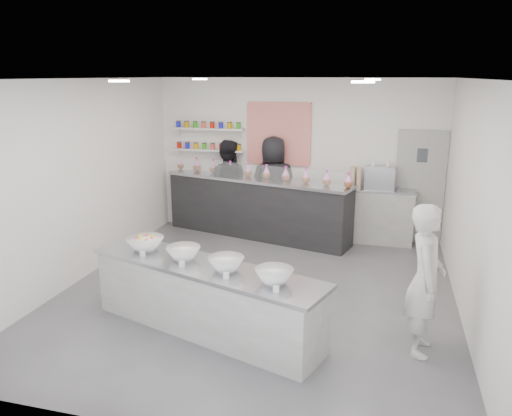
{
  "coord_description": "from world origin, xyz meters",
  "views": [
    {
      "loc": [
        1.7,
        -6.4,
        3.05
      ],
      "look_at": [
        -0.11,
        0.4,
        1.17
      ],
      "focal_mm": 35.0,
      "sensor_mm": 36.0,
      "label": 1
    }
  ],
  "objects": [
    {
      "name": "jar_shelf_lower",
      "position": [
        -1.75,
        2.9,
        1.6
      ],
      "size": [
        1.45,
        0.22,
        0.04
      ],
      "primitive_type": "cube",
      "color": "silver",
      "rests_on": "back_wall"
    },
    {
      "name": "label_cards",
      "position": [
        -0.16,
        -1.69,
        0.89
      ],
      "size": [
        2.01,
        0.04,
        0.07
      ],
      "primitive_type": null,
      "color": "white",
      "rests_on": "prep_counter"
    },
    {
      "name": "downlight_1",
      "position": [
        1.4,
        -1.0,
        2.98
      ],
      "size": [
        0.24,
        0.24,
        0.02
      ],
      "primitive_type": "cylinder",
      "color": "white",
      "rests_on": "ceiling"
    },
    {
      "name": "back_bar",
      "position": [
        -0.67,
        2.58,
        0.58
      ],
      "size": [
        3.78,
        1.58,
        1.16
      ],
      "primitive_type": "cube",
      "rotation": [
        0.0,
        0.0,
        -0.25
      ],
      "color": "black",
      "rests_on": "floor"
    },
    {
      "name": "prep_counter",
      "position": [
        -0.33,
        -1.18,
        0.43
      ],
      "size": [
        3.19,
        1.66,
        0.85
      ],
      "primitive_type": "cube",
      "rotation": [
        0.0,
        0.0,
        -0.32
      ],
      "color": "#989894",
      "rests_on": "floor"
    },
    {
      "name": "staff_right",
      "position": [
        -0.41,
        2.83,
        0.96
      ],
      "size": [
        1.11,
        0.93,
        1.93
      ],
      "primitive_type": "imported",
      "rotation": [
        0.0,
        0.0,
        3.54
      ],
      "color": "black",
      "rests_on": "floor"
    },
    {
      "name": "prep_bowls",
      "position": [
        -0.33,
        -1.18,
        0.94
      ],
      "size": [
        2.42,
        1.24,
        0.17
      ],
      "primitive_type": null,
      "rotation": [
        0.0,
        0.0,
        -0.32
      ],
      "color": "white",
      "rests_on": "prep_counter"
    },
    {
      "name": "espresso_machine",
      "position": [
        1.59,
        2.78,
        1.23
      ],
      "size": [
        0.53,
        0.37,
        0.4
      ],
      "primitive_type": "cube",
      "color": "#93969E",
      "rests_on": "espresso_ledge"
    },
    {
      "name": "staff_left",
      "position": [
        -1.36,
        2.83,
        0.91
      ],
      "size": [
        0.93,
        0.74,
        1.82
      ],
      "primitive_type": "imported",
      "rotation": [
        0.0,
        0.0,
        3.2
      ],
      "color": "black",
      "rests_on": "floor"
    },
    {
      "name": "jar_shelf_upper",
      "position": [
        -1.75,
        2.9,
        2.02
      ],
      "size": [
        1.45,
        0.22,
        0.04
      ],
      "primitive_type": "cube",
      "color": "silver",
      "rests_on": "back_wall"
    },
    {
      "name": "floor",
      "position": [
        0.0,
        0.0,
        0.0
      ],
      "size": [
        6.0,
        6.0,
        0.0
      ],
      "primitive_type": "plane",
      "color": "#515156",
      "rests_on": "ground"
    },
    {
      "name": "back_wall",
      "position": [
        0.0,
        3.0,
        1.5
      ],
      "size": [
        5.5,
        0.0,
        5.5
      ],
      "primitive_type": "plane",
      "rotation": [
        1.57,
        0.0,
        0.0
      ],
      "color": "white",
      "rests_on": "floor"
    },
    {
      "name": "downlight_2",
      "position": [
        -1.4,
        1.6,
        2.98
      ],
      "size": [
        0.24,
        0.24,
        0.02
      ],
      "primitive_type": "cylinder",
      "color": "white",
      "rests_on": "ceiling"
    },
    {
      "name": "left_wall",
      "position": [
        -2.75,
        0.0,
        1.5
      ],
      "size": [
        0.0,
        6.0,
        6.0
      ],
      "primitive_type": "plane",
      "rotation": [
        1.57,
        0.0,
        1.57
      ],
      "color": "white",
      "rests_on": "floor"
    },
    {
      "name": "back_door",
      "position": [
        2.3,
        2.97,
        1.05
      ],
      "size": [
        0.88,
        0.04,
        2.1
      ],
      "primitive_type": "cube",
      "color": "#9A9A96",
      "rests_on": "floor"
    },
    {
      "name": "cup_stacks",
      "position": [
        1.16,
        2.78,
        1.21
      ],
      "size": [
        0.28,
        0.24,
        0.37
      ],
      "primitive_type": null,
      "color": "beige",
      "rests_on": "espresso_ledge"
    },
    {
      "name": "woman_prep",
      "position": [
        2.19,
        -1.0,
        0.86
      ],
      "size": [
        0.44,
        0.65,
        1.73
      ],
      "primitive_type": "imported",
      "rotation": [
        0.0,
        0.0,
        1.53
      ],
      "color": "silver",
      "rests_on": "floor"
    },
    {
      "name": "pattern_panel",
      "position": [
        -0.35,
        2.98,
        1.95
      ],
      "size": [
        1.25,
        0.03,
        1.2
      ],
      "primitive_type": "cube",
      "color": "red",
      "rests_on": "back_wall"
    },
    {
      "name": "downlight_3",
      "position": [
        1.4,
        1.6,
        2.98
      ],
      "size": [
        0.24,
        0.24,
        0.02
      ],
      "primitive_type": "cylinder",
      "color": "white",
      "rests_on": "ceiling"
    },
    {
      "name": "cookie_bags",
      "position": [
        -0.67,
        2.58,
        1.29
      ],
      "size": [
        3.68,
        1.07,
        0.27
      ],
      "primitive_type": null,
      "rotation": [
        0.0,
        0.0,
        -0.25
      ],
      "color": "#FE8EE6",
      "rests_on": "back_bar"
    },
    {
      "name": "downlight_0",
      "position": [
        -1.4,
        -1.0,
        2.98
      ],
      "size": [
        0.24,
        0.24,
        0.02
      ],
      "primitive_type": "cylinder",
      "color": "white",
      "rests_on": "ceiling"
    },
    {
      "name": "right_wall",
      "position": [
        2.75,
        0.0,
        1.5
      ],
      "size": [
        0.0,
        6.0,
        6.0
      ],
      "primitive_type": "plane",
      "rotation": [
        1.57,
        0.0,
        -1.57
      ],
      "color": "white",
      "rests_on": "floor"
    },
    {
      "name": "preserve_jars",
      "position": [
        -1.75,
        2.88,
        1.88
      ],
      "size": [
        1.45,
        0.1,
        0.56
      ],
      "primitive_type": null,
      "color": "#C01305",
      "rests_on": "jar_shelf_lower"
    },
    {
      "name": "ceiling",
      "position": [
        0.0,
        0.0,
        3.0
      ],
      "size": [
        6.0,
        6.0,
        0.0
      ],
      "primitive_type": "plane",
      "rotation": [
        3.14,
        0.0,
        0.0
      ],
      "color": "white",
      "rests_on": "floor"
    },
    {
      "name": "sneeze_guard",
      "position": [
        -0.75,
        2.27,
        1.31
      ],
      "size": [
        3.57,
        0.92,
        0.32
      ],
      "primitive_type": "cube",
      "rotation": [
        0.0,
        0.0,
        -0.25
      ],
      "color": "white",
      "rests_on": "back_bar"
    },
    {
      "name": "espresso_ledge",
      "position": [
        1.55,
        2.78,
        0.51
      ],
      "size": [
        1.38,
        0.44,
        1.03
      ],
      "primitive_type": "cube",
      "color": "#989894",
      "rests_on": "floor"
    }
  ]
}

